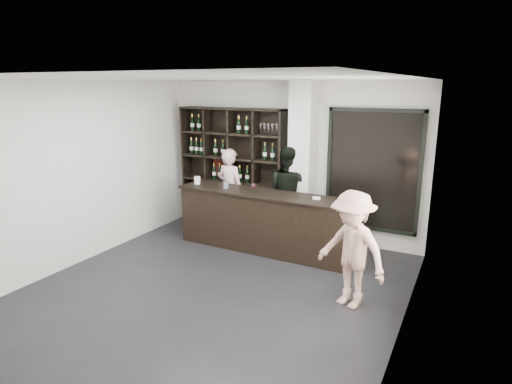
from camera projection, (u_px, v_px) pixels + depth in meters
The scene contains 12 objects.
floor at pixel (212, 293), 5.99m from camera, with size 5.00×5.50×0.01m, color black.
wine_shelf at pixel (232, 170), 8.42m from camera, with size 2.20×0.35×2.40m, color black, non-canonical shape.
structural_column at pixel (302, 164), 7.61m from camera, with size 0.40×0.40×2.90m, color silver.
glass_panel at pixel (373, 171), 7.28m from camera, with size 1.60×0.08×2.10m.
tasting_counter at pixel (264, 222), 7.40m from camera, with size 3.16×0.66×1.04m.
taster_pink at pixel (231, 190), 8.35m from camera, with size 0.60×0.39×1.64m, color #F9C4C6.
taster_black at pixel (290, 194), 7.77m from camera, with size 0.87×0.68×1.79m, color black.
customer at pixel (352, 250), 5.46m from camera, with size 1.00×0.58×1.55m, color tan.
wine_glass at pixel (254, 187), 7.24m from camera, with size 0.08×0.08×0.19m, color white, non-canonical shape.
spit_cup at pixel (226, 185), 7.54m from camera, with size 0.10×0.10×0.13m, color #A1B6BF.
napkin_stack at pixel (316, 198), 6.88m from camera, with size 0.12×0.12×0.02m, color white.
card_stand at pixel (197, 180), 7.87m from camera, with size 0.10×0.05×0.15m, color white.
Camera 1 is at (3.06, -4.57, 2.83)m, focal length 30.00 mm.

